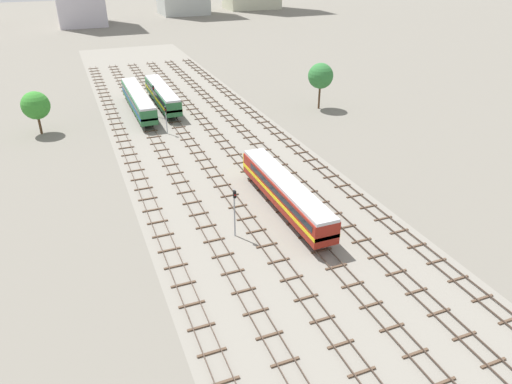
# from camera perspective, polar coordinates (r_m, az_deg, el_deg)

# --- Properties ---
(ground_plane) EXTENTS (480.00, 480.00, 0.00)m
(ground_plane) POSITION_cam_1_polar(r_m,az_deg,el_deg) (73.90, -5.36, 5.14)
(ground_plane) COLOR slate
(ballast_bed) EXTENTS (28.47, 176.00, 0.01)m
(ballast_bed) POSITION_cam_1_polar(r_m,az_deg,el_deg) (73.89, -5.36, 5.15)
(ballast_bed) COLOR gray
(ballast_bed) RESTS_ON ground
(track_far_left) EXTENTS (2.40, 126.00, 0.29)m
(track_far_left) POSITION_cam_1_polar(r_m,az_deg,el_deg) (72.59, -14.88, 3.98)
(track_far_left) COLOR #47382D
(track_far_left) RESTS_ON ground
(track_left) EXTENTS (2.40, 126.00, 0.29)m
(track_left) POSITION_cam_1_polar(r_m,az_deg,el_deg) (73.21, -11.10, 4.62)
(track_left) COLOR #47382D
(track_left) RESTS_ON ground
(track_centre_left) EXTENTS (2.40, 126.00, 0.29)m
(track_centre_left) POSITION_cam_1_polar(r_m,az_deg,el_deg) (74.15, -7.40, 5.22)
(track_centre_left) COLOR #47382D
(track_centre_left) RESTS_ON ground
(track_centre) EXTENTS (2.40, 126.00, 0.29)m
(track_centre) POSITION_cam_1_polar(r_m,az_deg,el_deg) (75.39, -3.80, 5.79)
(track_centre) COLOR #47382D
(track_centre) RESTS_ON ground
(track_centre_right) EXTENTS (2.40, 126.00, 0.29)m
(track_centre_right) POSITION_cam_1_polar(r_m,az_deg,el_deg) (76.93, -0.33, 6.31)
(track_centre_right) COLOR #47382D
(track_centre_right) RESTS_ON ground
(track_right) EXTENTS (2.40, 126.00, 0.29)m
(track_right) POSITION_cam_1_polar(r_m,az_deg,el_deg) (78.74, 3.01, 6.79)
(track_right) COLOR #47382D
(track_right) RESTS_ON ground
(diesel_railcar_centre_nearest) EXTENTS (2.96, 20.50, 3.80)m
(diesel_railcar_centre_nearest) POSITION_cam_1_polar(r_m,az_deg,el_deg) (55.36, 3.56, 0.05)
(diesel_railcar_centre_nearest) COLOR maroon
(diesel_railcar_centre_nearest) RESTS_ON ground
(passenger_coach_left_near) EXTENTS (2.96, 22.00, 3.80)m
(passenger_coach_left_near) POSITION_cam_1_polar(r_m,az_deg,el_deg) (92.15, -14.05, 10.79)
(passenger_coach_left_near) COLOR #286638
(passenger_coach_left_near) RESTS_ON ground
(diesel_railcar_centre_left_mid) EXTENTS (2.96, 20.50, 3.80)m
(diesel_railcar_centre_left_mid) POSITION_cam_1_polar(r_m,az_deg,el_deg) (94.58, -11.26, 11.50)
(diesel_railcar_centre_left_mid) COLOR #286638
(diesel_railcar_centre_left_mid) RESTS_ON ground
(signal_post_nearest) EXTENTS (0.28, 0.47, 4.76)m
(signal_post_nearest) POSITION_cam_1_polar(r_m,az_deg,el_deg) (80.21, -10.82, 8.95)
(signal_post_nearest) COLOR gray
(signal_post_nearest) RESTS_ON ground
(signal_post_near) EXTENTS (0.28, 0.47, 5.70)m
(signal_post_near) POSITION_cam_1_polar(r_m,az_deg,el_deg) (50.01, -2.60, -1.85)
(signal_post_near) COLOR gray
(signal_post_near) RESTS_ON ground
(signal_post_mid) EXTENTS (0.28, 0.47, 5.88)m
(signal_post_mid) POSITION_cam_1_polar(r_m,az_deg,el_deg) (89.10, -12.21, 11.15)
(signal_post_mid) COLOR gray
(signal_post_mid) RESTS_ON ground
(lineside_tree_0) EXTENTS (4.56, 4.56, 7.17)m
(lineside_tree_0) POSITION_cam_1_polar(r_m,az_deg,el_deg) (86.32, -25.08, 9.44)
(lineside_tree_0) COLOR #4C331E
(lineside_tree_0) RESTS_ON ground
(lineside_tree_1) EXTENTS (4.75, 4.75, 8.70)m
(lineside_tree_1) POSITION_cam_1_polar(r_m,az_deg,el_deg) (92.02, 7.81, 13.71)
(lineside_tree_1) COLOR #4C331E
(lineside_tree_1) RESTS_ON ground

